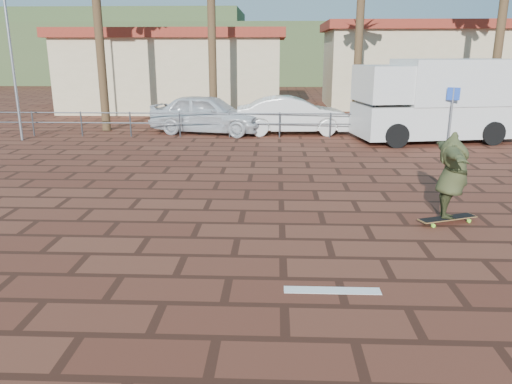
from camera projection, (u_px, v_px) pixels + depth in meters
ground at (283, 257)px, 8.42m from camera, size 120.00×120.00×0.00m
paint_stripe at (332, 290)px, 7.24m from camera, size 1.40×0.22×0.01m
guardrail at (280, 121)px, 19.77m from camera, size 24.06×0.06×1.00m
flagpole at (9, 14)px, 18.11m from camera, size 1.30×0.10×8.00m
building_west at (177, 70)px, 29.17m from camera, size 12.60×7.60×4.50m
building_east at (410, 64)px, 30.48m from camera, size 10.60×6.60×5.00m
hill_front at (278, 54)px, 55.65m from camera, size 70.00×18.00×6.00m
hill_back at (101, 45)px, 62.00m from camera, size 35.00×14.00×8.00m
longboard at (447, 218)px, 10.03m from camera, size 1.27×0.72×0.12m
skateboarder at (452, 176)px, 9.79m from camera, size 0.82×2.18×1.73m
campervan at (437, 99)px, 18.81m from camera, size 6.23×3.46×3.05m
car_silver at (207, 114)px, 20.81m from camera, size 5.06×2.90×1.62m
car_white at (293, 115)px, 20.68m from camera, size 4.76×1.94×1.53m
street_sign at (452, 106)px, 17.39m from camera, size 0.42×0.19×2.13m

